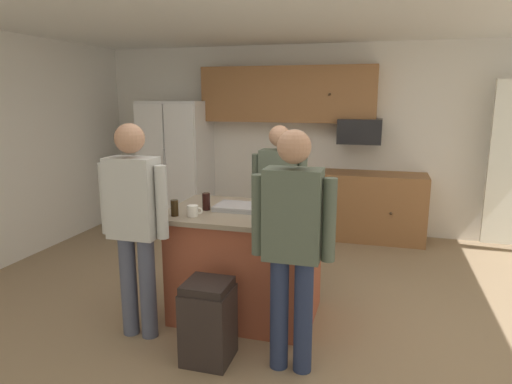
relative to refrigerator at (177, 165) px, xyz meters
The scene contains 16 objects.
floor 3.24m from the refrigerator, 49.98° to the right, with size 7.04×7.04×0.00m, color #937A5B.
ceiling 3.54m from the refrigerator, 49.98° to the right, with size 7.04×7.04×0.00m, color white.
back_wall 2.08m from the refrigerator, 11.81° to the left, with size 6.40×0.10×2.60m, color white.
cabinet_run_upper 1.90m from the refrigerator, ahead, with size 2.40×0.38×0.75m.
cabinet_run_lower 2.64m from the refrigerator, ahead, with size 1.80×0.63×0.90m.
refrigerator is the anchor object (origin of this frame).
microwave_over_range 2.66m from the refrigerator, ahead, with size 0.56×0.40×0.32m, color black.
kitchen_island 3.07m from the refrigerator, 53.25° to the right, with size 1.33×0.95×0.95m.
person_guest_by_door 3.21m from the refrigerator, 70.09° to the right, with size 0.57×0.22×1.71m.
person_host_foreground 3.92m from the refrigerator, 53.08° to the right, with size 0.57×0.22×1.70m.
person_guest_left 2.50m from the refrigerator, 40.14° to the right, with size 0.57×0.22×1.62m.
glass_short_whisky 3.05m from the refrigerator, 64.61° to the right, with size 0.06×0.06×0.13m.
mug_blue_stoneware 3.10m from the refrigerator, 61.90° to the right, with size 0.13×0.09×0.09m.
glass_pilsner 2.92m from the refrigerator, 59.40° to the right, with size 0.07×0.07×0.15m.
serving_tray 2.99m from the refrigerator, 53.74° to the right, with size 0.44×0.30×0.04m.
trash_bin 3.70m from the refrigerator, 61.15° to the right, with size 0.34×0.34×0.61m.
Camera 1 is at (0.91, -3.59, 1.90)m, focal length 31.55 mm.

